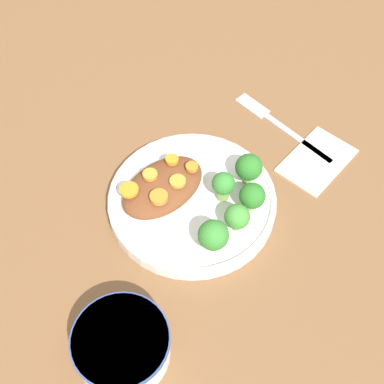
{
  "coord_description": "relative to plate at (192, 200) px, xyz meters",
  "views": [
    {
      "loc": [
        -0.31,
        -0.32,
        0.67
      ],
      "look_at": [
        0.0,
        0.0,
        0.03
      ],
      "focal_mm": 50.0,
      "sensor_mm": 36.0,
      "label": 1
    }
  ],
  "objects": [
    {
      "name": "carrot_slice_5",
      "position": [
        0.01,
        0.05,
        0.04
      ],
      "size": [
        0.02,
        0.02,
        0.01
      ],
      "primitive_type": "cylinder",
      "color": "orange",
      "rests_on": "stew_mound"
    },
    {
      "name": "broccoli_floret_3",
      "position": [
        0.03,
        -0.03,
        0.04
      ],
      "size": [
        0.03,
        0.03,
        0.05
      ],
      "color": "#759E51",
      "rests_on": "plate"
    },
    {
      "name": "carrot_slice_0",
      "position": [
        -0.01,
        0.02,
        0.04
      ],
      "size": [
        0.02,
        0.02,
        0.01
      ],
      "primitive_type": "cylinder",
      "color": "orange",
      "rests_on": "stew_mound"
    },
    {
      "name": "dip_bowl",
      "position": [
        -0.22,
        -0.1,
        0.02
      ],
      "size": [
        0.12,
        0.12,
        0.05
      ],
      "color": "white",
      "rests_on": "ground_plane"
    },
    {
      "name": "broccoli_floret_4",
      "position": [
        0.05,
        -0.07,
        0.04
      ],
      "size": [
        0.04,
        0.04,
        0.05
      ],
      "color": "#759E51",
      "rests_on": "plate"
    },
    {
      "name": "fork",
      "position": [
        0.22,
        0.02,
        -0.01
      ],
      "size": [
        0.03,
        0.2,
        0.01
      ],
      "rotation": [
        0.0,
        0.0,
        7.84
      ],
      "color": "#B5B5B5",
      "rests_on": "ground_plane"
    },
    {
      "name": "broccoli_floret_0",
      "position": [
        -0.04,
        -0.08,
        0.04
      ],
      "size": [
        0.04,
        0.04,
        0.06
      ],
      "color": "#7FA85B",
      "rests_on": "plate"
    },
    {
      "name": "broccoli_floret_2",
      "position": [
        0.01,
        -0.08,
        0.03
      ],
      "size": [
        0.04,
        0.04,
        0.05
      ],
      "color": "#7FA85B",
      "rests_on": "plate"
    },
    {
      "name": "carrot_slice_3",
      "position": [
        -0.05,
        0.02,
        0.04
      ],
      "size": [
        0.03,
        0.03,
        0.01
      ],
      "primitive_type": "cylinder",
      "color": "orange",
      "rests_on": "stew_mound"
    },
    {
      "name": "plate",
      "position": [
        0.0,
        0.0,
        0.0
      ],
      "size": [
        0.25,
        0.25,
        0.02
      ],
      "color": "silver",
      "rests_on": "ground_plane"
    },
    {
      "name": "carrot_slice_4",
      "position": [
        0.02,
        0.02,
        0.04
      ],
      "size": [
        0.02,
        0.02,
        0.01
      ],
      "primitive_type": "cylinder",
      "color": "orange",
      "rests_on": "stew_mound"
    },
    {
      "name": "carrot_slice_1",
      "position": [
        -0.07,
        0.06,
        0.04
      ],
      "size": [
        0.03,
        0.03,
        0.0
      ],
      "primitive_type": "cylinder",
      "color": "orange",
      "rests_on": "stew_mound"
    },
    {
      "name": "carrot_slice_2",
      "position": [
        -0.03,
        0.06,
        0.04
      ],
      "size": [
        0.02,
        0.02,
        0.01
      ],
      "primitive_type": "cylinder",
      "color": "orange",
      "rests_on": "stew_mound"
    },
    {
      "name": "stew_mound",
      "position": [
        -0.02,
        0.04,
        0.02
      ],
      "size": [
        0.14,
        0.09,
        0.03
      ],
      "primitive_type": "ellipsoid",
      "color": "brown",
      "rests_on": "plate"
    },
    {
      "name": "broccoli_floret_1",
      "position": [
        0.08,
        -0.04,
        0.04
      ],
      "size": [
        0.04,
        0.04,
        0.05
      ],
      "color": "#759E51",
      "rests_on": "plate"
    },
    {
      "name": "ground_plane",
      "position": [
        0.0,
        0.0,
        -0.01
      ],
      "size": [
        4.0,
        4.0,
        0.0
      ],
      "primitive_type": "plane",
      "color": "brown"
    },
    {
      "name": "napkin",
      "position": [
        0.2,
        -0.08,
        -0.01
      ],
      "size": [
        0.13,
        0.09,
        0.01
      ],
      "rotation": [
        0.0,
        0.0,
        0.08
      ],
      "color": "beige",
      "rests_on": "ground_plane"
    }
  ]
}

